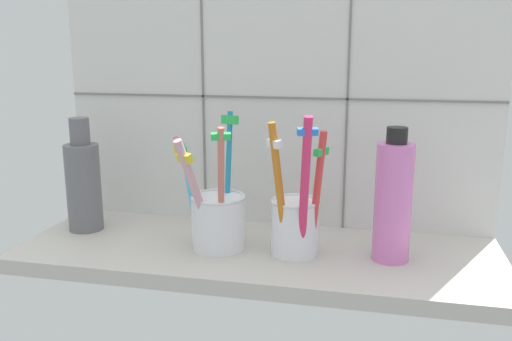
{
  "coord_description": "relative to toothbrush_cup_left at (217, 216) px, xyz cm",
  "views": [
    {
      "loc": [
        14.69,
        -67.04,
        28.7
      ],
      "look_at": [
        0.0,
        -0.72,
        12.89
      ],
      "focal_mm": 38.13,
      "sensor_mm": 36.0,
      "label": 1
    }
  ],
  "objects": [
    {
      "name": "tile_wall_back",
      "position": [
        5.32,
        12.91,
        15.99
      ],
      "size": [
        64.0,
        2.2,
        45.0
      ],
      "color": "silver",
      "rests_on": "ground"
    },
    {
      "name": "ceramic_vase",
      "position": [
        -21.08,
        3.15,
        2.57
      ],
      "size": [
        4.98,
        4.98,
        16.56
      ],
      "color": "slate",
      "rests_on": "counter_slab"
    },
    {
      "name": "toothbrush_cup_right",
      "position": [
        10.61,
        -0.22,
        0.25
      ],
      "size": [
        7.46,
        8.67,
        18.77
      ],
      "color": "white",
      "rests_on": "counter_slab"
    },
    {
      "name": "soap_bottle",
      "position": [
        22.64,
        1.16,
        3.31
      ],
      "size": [
        4.64,
        4.64,
        16.97
      ],
      "color": "#DF75C7",
      "rests_on": "counter_slab"
    },
    {
      "name": "counter_slab",
      "position": [
        5.32,
        0.92,
        -5.5
      ],
      "size": [
        64.0,
        22.0,
        2.0
      ],
      "primitive_type": "cube",
      "color": "#BCB7AD",
      "rests_on": "ground"
    },
    {
      "name": "toothbrush_cup_left",
      "position": [
        0.0,
        0.0,
        0.0
      ],
      "size": [
        9.66,
        10.44,
        18.04
      ],
      "color": "white",
      "rests_on": "counter_slab"
    }
  ]
}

